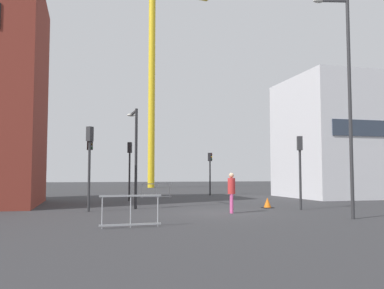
{
  "coord_description": "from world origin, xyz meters",
  "views": [
    {
      "loc": [
        -6.09,
        -18.39,
        1.76
      ],
      "look_at": [
        0.0,
        5.51,
        3.51
      ],
      "focal_mm": 39.37,
      "sensor_mm": 36.0,
      "label": 1
    }
  ],
  "objects": [
    {
      "name": "ground",
      "position": [
        0.0,
        0.0,
        0.0
      ],
      "size": [
        160.0,
        160.0,
        0.0
      ],
      "primitive_type": "plane",
      "color": "#333335"
    },
    {
      "name": "traffic_light_corner",
      "position": [
        4.35,
        0.67,
        2.48
      ],
      "size": [
        0.31,
        0.39,
        3.67
      ],
      "color": "#2D2D30",
      "rests_on": "ground"
    },
    {
      "name": "streetlamp_short",
      "position": [
        -3.57,
        3.51,
        3.18
      ],
      "size": [
        0.44,
        1.77,
        5.15
      ],
      "color": "#232326",
      "rests_on": "ground"
    },
    {
      "name": "traffic_cone_orange",
      "position": [
        3.25,
        2.19,
        0.25
      ],
      "size": [
        0.54,
        0.54,
        0.54
      ],
      "color": "black",
      "rests_on": "ground"
    },
    {
      "name": "traffic_light_island",
      "position": [
        -5.88,
        2.21,
        2.71
      ],
      "size": [
        0.36,
        0.38,
        4.04
      ],
      "color": "#2D2D30",
      "rests_on": "ground"
    },
    {
      "name": "traffic_light_crosswalk",
      "position": [
        -3.21,
        9.65,
        2.62
      ],
      "size": [
        0.33,
        0.39,
        3.89
      ],
      "color": "#232326",
      "rests_on": "ground"
    },
    {
      "name": "safety_barrier_front",
      "position": [
        -0.88,
        12.91,
        0.56
      ],
      "size": [
        2.33,
        0.14,
        1.08
      ],
      "color": "#B2B5BA",
      "rests_on": "ground"
    },
    {
      "name": "traffic_light_verge",
      "position": [
        -5.81,
        8.25,
        2.66
      ],
      "size": [
        0.36,
        0.37,
        3.96
      ],
      "color": "#2D2D30",
      "rests_on": "ground"
    },
    {
      "name": "construction_crane",
      "position": [
        2.56,
        37.0,
        17.27
      ],
      "size": [
        13.28,
        3.11,
        27.74
      ],
      "color": "yellow",
      "rests_on": "ground"
    },
    {
      "name": "pedestrian_walking",
      "position": [
        0.41,
        -0.17,
        1.07
      ],
      "size": [
        0.34,
        0.34,
        1.83
      ],
      "color": "#D14C8C",
      "rests_on": "ground"
    },
    {
      "name": "safety_barrier_left_run",
      "position": [
        -4.59,
        -4.25,
        0.56
      ],
      "size": [
        2.06,
        0.2,
        1.08
      ],
      "color": "#9EA0A5",
      "rests_on": "ground"
    },
    {
      "name": "streetlamp_tall",
      "position": [
        4.06,
        -3.72,
        5.09
      ],
      "size": [
        1.47,
        0.44,
        8.94
      ],
      "color": "#2D2D30",
      "rests_on": "ground"
    },
    {
      "name": "office_block",
      "position": [
        14.15,
        10.26,
        4.55
      ],
      "size": [
        10.23,
        7.99,
        9.1
      ],
      "color": "silver",
      "rests_on": "ground"
    },
    {
      "name": "traffic_light_near",
      "position": [
        4.17,
        15.68,
        2.43
      ],
      "size": [
        0.37,
        0.37,
        3.58
      ],
      "color": "black",
      "rests_on": "ground"
    }
  ]
}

